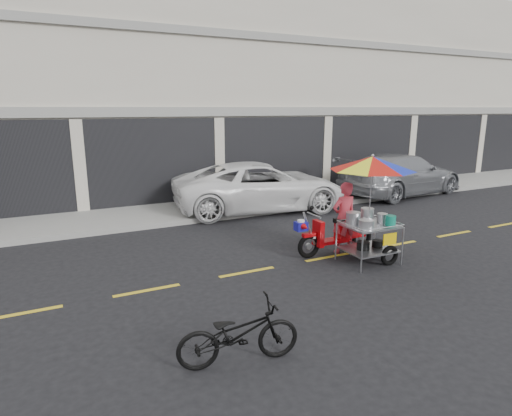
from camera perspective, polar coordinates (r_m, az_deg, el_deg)
name	(u,v)px	position (r m, az deg, el deg)	size (l,w,h in m)	color
ground	(329,257)	(9.66, 9.66, -6.48)	(90.00, 90.00, 0.00)	black
sidewalk	(231,205)	(14.27, -3.35, 0.44)	(45.00, 3.00, 0.15)	gray
shophouse_block	(243,84)	(19.73, -1.73, 16.15)	(36.00, 8.11, 10.40)	beige
centerline	(329,257)	(9.66, 9.66, -6.46)	(42.00, 0.10, 0.01)	gold
white_pickup	(261,186)	(13.71, 0.63, 2.91)	(2.56, 5.56, 1.54)	white
silver_pickup	(401,174)	(17.05, 18.76, 4.28)	(2.19, 5.39, 1.56)	#9DA0A6
near_bicycle	(239,333)	(5.68, -2.35, -16.38)	(0.56, 1.60, 0.84)	black
food_vendor_rig	(361,193)	(9.38, 13.77, 1.95)	(2.28, 1.86, 2.31)	black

